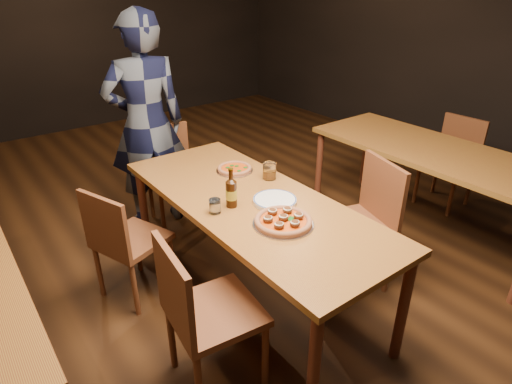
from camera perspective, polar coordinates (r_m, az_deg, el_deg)
ground at (r=3.08m, az=-0.58°, el=-13.43°), size 9.00×9.00×0.00m
room_shell at (r=2.36m, az=-0.80°, el=23.62°), size 9.00×9.00×9.00m
table_main at (r=2.69m, az=-0.64°, el=-2.32°), size 0.80×2.00×0.75m
table_right at (r=3.76m, az=22.64°, el=4.30°), size 0.80×2.00×0.75m
chair_main_nw at (r=2.26m, az=-5.46°, el=-15.48°), size 0.49×0.49×0.94m
chair_main_sw at (r=2.97m, az=-16.22°, el=-6.00°), size 0.52×0.52×0.86m
chair_main_e at (r=2.99m, az=12.78°, el=-4.23°), size 0.55×0.55×0.95m
chair_end at (r=3.76m, az=-10.86°, el=2.10°), size 0.48×0.48×0.89m
chair_nbr_right at (r=4.40m, az=24.23°, el=3.67°), size 0.42×0.42×0.87m
pizza_meatball at (r=2.38m, az=3.66°, el=-3.83°), size 0.34×0.34×0.06m
pizza_margherita at (r=3.04m, az=-2.88°, el=3.12°), size 0.26×0.26×0.03m
plate_stack at (r=2.61m, az=2.52°, el=-1.16°), size 0.27×0.27×0.03m
beer_bottle at (r=2.54m, az=-3.30°, el=-0.17°), size 0.07×0.07×0.24m
water_glass at (r=2.50m, az=-5.50°, el=-1.88°), size 0.07×0.07×0.09m
amber_glass at (r=2.91m, az=1.80°, el=2.82°), size 0.09×0.09×0.11m
diner at (r=3.68m, az=-14.43°, el=8.74°), size 0.73×0.56×1.80m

